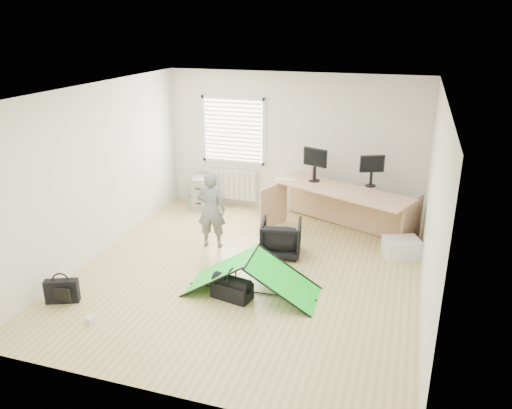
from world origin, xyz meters
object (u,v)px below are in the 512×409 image
(monitor_right, at_px, (371,175))
(kite, at_px, (252,275))
(filing_cabinet, at_px, (204,192))
(person, at_px, (211,210))
(desk, at_px, (340,212))
(thermos, at_px, (312,174))
(duffel_bag, at_px, (232,290))
(monitor_left, at_px, (315,169))
(laptop_bag, at_px, (62,291))
(office_chair, at_px, (281,238))
(storage_crate, at_px, (401,247))

(monitor_right, xyz_separation_m, kite, (-1.30, -2.76, -0.76))
(filing_cabinet, bearing_deg, person, -81.06)
(kite, bearing_deg, desk, 67.86)
(person, bearing_deg, filing_cabinet, -71.52)
(thermos, bearing_deg, duffel_bag, -98.82)
(person, distance_m, duffel_bag, 1.82)
(person, bearing_deg, monitor_left, -142.64)
(filing_cabinet, xyz_separation_m, laptop_bag, (-0.36, -3.99, -0.15))
(office_chair, relative_size, laptop_bag, 1.47)
(thermos, bearing_deg, monitor_right, -0.66)
(filing_cabinet, height_order, thermos, thermos)
(filing_cabinet, bearing_deg, monitor_right, -22.37)
(monitor_left, relative_size, thermos, 1.89)
(monitor_left, bearing_deg, kite, -75.21)
(office_chair, height_order, storage_crate, office_chair)
(filing_cabinet, height_order, monitor_left, monitor_left)
(desk, height_order, storage_crate, desk)
(monitor_left, xyz_separation_m, office_chair, (-0.23, -1.45, -0.77))
(filing_cabinet, relative_size, monitor_left, 1.35)
(duffel_bag, bearing_deg, laptop_bag, -148.04)
(monitor_left, distance_m, monitor_right, 1.00)
(monitor_right, bearing_deg, filing_cabinet, 153.30)
(thermos, xyz_separation_m, kite, (-0.25, -2.77, -0.67))
(monitor_left, bearing_deg, filing_cabinet, -164.77)
(laptop_bag, relative_size, duffel_bag, 0.81)
(desk, xyz_separation_m, thermos, (-0.60, 0.35, 0.54))
(person, height_order, kite, person)
(person, height_order, duffel_bag, person)
(office_chair, distance_m, duffel_bag, 1.55)
(office_chair, bearing_deg, laptop_bag, 33.32)
(office_chair, xyz_separation_m, duffel_bag, (-0.29, -1.52, -0.17))
(monitor_right, distance_m, office_chair, 2.05)
(thermos, distance_m, person, 2.05)
(monitor_left, bearing_deg, monitor_right, 21.27)
(person, relative_size, duffel_bag, 2.41)
(thermos, xyz_separation_m, laptop_bag, (-2.60, -3.77, -0.80))
(monitor_right, height_order, storage_crate, monitor_right)
(office_chair, height_order, duffel_bag, office_chair)
(monitor_left, relative_size, person, 0.36)
(desk, relative_size, filing_cabinet, 3.85)
(monitor_right, xyz_separation_m, storage_crate, (0.63, -0.93, -0.89))
(thermos, bearing_deg, storage_crate, -29.19)
(laptop_bag, height_order, duffel_bag, laptop_bag)
(desk, xyz_separation_m, storage_crate, (1.09, -0.59, -0.26))
(monitor_left, xyz_separation_m, thermos, (-0.05, 0.02, -0.10))
(desk, relative_size, laptop_bag, 5.59)
(laptop_bag, bearing_deg, monitor_left, 32.18)
(monitor_right, distance_m, storage_crate, 1.43)
(desk, relative_size, storage_crate, 4.50)
(monitor_right, distance_m, kite, 3.14)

